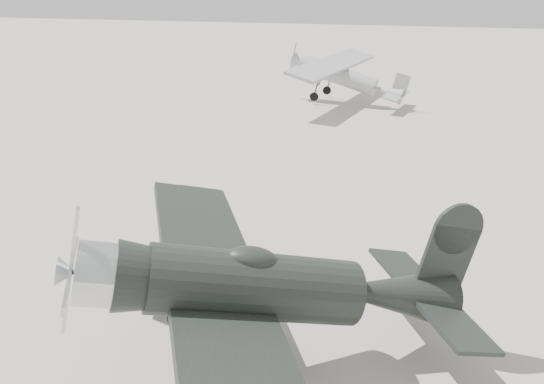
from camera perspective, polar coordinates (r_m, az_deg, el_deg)
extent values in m
plane|color=#A6A093|center=(15.86, -5.89, -8.52)|extent=(160.00, 160.00, 0.00)
cylinder|color=black|center=(11.09, -1.84, -10.28)|extent=(4.57, 3.26, 1.40)
cone|color=black|center=(12.08, 13.82, -7.74)|extent=(2.91, 2.35, 1.30)
cylinder|color=#BBBEC0|center=(10.99, -17.98, -11.88)|extent=(1.37, 1.52, 1.24)
cone|color=#BBBEC0|center=(11.07, -21.14, -12.08)|extent=(0.57, 0.66, 0.56)
cube|color=#BBBEC0|center=(11.06, -20.77, -12.06)|extent=(0.14, 0.19, 2.61)
ellipsoid|color=black|center=(10.74, -2.94, -7.62)|extent=(1.29, 1.11, 0.46)
cube|color=black|center=(11.19, -5.42, -12.22)|extent=(7.36, 11.67, 0.22)
cube|color=black|center=(12.43, 17.16, -6.96)|extent=(2.90, 4.25, 0.10)
cube|color=black|center=(12.12, 18.23, -3.34)|extent=(1.12, 0.64, 1.80)
cylinder|color=black|center=(13.05, -7.93, -14.05)|extent=(0.68, 0.45, 0.68)
cylinder|color=#333333|center=(10.54, -6.34, -19.74)|extent=(0.15, 0.15, 1.40)
cylinder|color=#333333|center=(12.67, -8.10, -11.61)|extent=(0.15, 0.15, 1.40)
cylinder|color=black|center=(12.78, 17.89, -8.67)|extent=(0.23, 0.17, 0.22)
cylinder|color=gray|center=(36.17, 7.06, 12.37)|extent=(5.46, 2.42, 1.13)
cone|color=gray|center=(35.09, 12.66, 11.69)|extent=(2.05, 1.45, 1.03)
cone|color=gray|center=(37.31, 2.67, 12.83)|extent=(0.86, 1.19, 1.07)
cube|color=gray|center=(37.48, 2.09, 12.88)|extent=(0.09, 0.15, 2.26)
cube|color=gray|center=(36.21, 6.48, 13.44)|extent=(4.69, 11.45, 0.19)
cube|color=gray|center=(34.96, 13.49, 11.67)|extent=(1.76, 3.62, 0.08)
cube|color=gray|center=(34.82, 13.76, 12.72)|extent=(0.92, 0.31, 1.34)
cylinder|color=black|center=(35.75, 5.03, 9.78)|extent=(0.59, 0.28, 0.58)
cylinder|color=black|center=(37.80, 6.38, 10.43)|extent=(0.59, 0.28, 0.58)
cylinder|color=#333333|center=(35.62, 5.06, 10.70)|extent=(0.11, 0.11, 1.23)
cylinder|color=#333333|center=(37.68, 6.42, 11.30)|extent=(0.11, 0.11, 1.23)
cylinder|color=black|center=(34.98, 13.77, 11.04)|extent=(0.20, 0.12, 0.19)
cylinder|color=#333333|center=(14.06, -13.46, -10.05)|extent=(0.08, 0.08, 1.46)
cylinder|color=#333333|center=(14.60, -12.64, -8.65)|extent=(0.08, 0.08, 1.46)
cube|color=black|center=(14.24, -13.10, -8.76)|extent=(0.20, 1.01, 1.01)
cube|color=beige|center=(14.22, -13.27, -8.55)|extent=(0.12, 0.78, 0.20)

